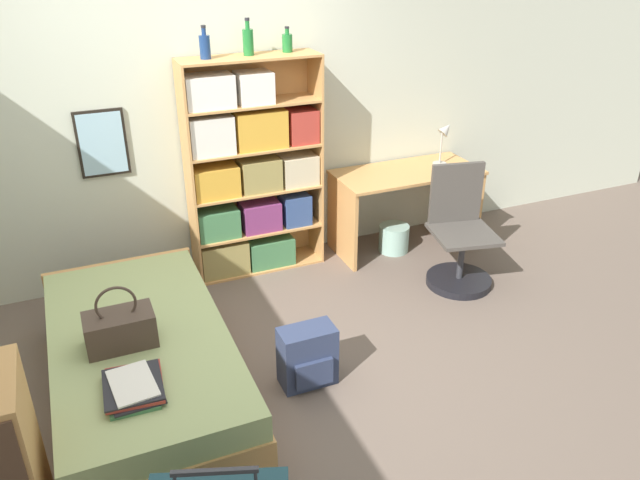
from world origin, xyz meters
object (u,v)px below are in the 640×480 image
(book_stack_on_bed, at_px, (134,388))
(backpack, at_px, (308,357))
(desk, at_px, (406,193))
(bed, at_px, (143,364))
(bookcase, at_px, (250,175))
(desk_lamp, at_px, (445,136))
(handbag, at_px, (120,328))
(waste_bin, at_px, (394,238))
(bottle_brown, at_px, (248,41))
(bottle_clear, at_px, (287,42))
(desk_chair, at_px, (459,248))
(bottle_green, at_px, (205,46))

(book_stack_on_bed, distance_m, backpack, 1.14)
(backpack, bearing_deg, desk, 43.52)
(bed, xyz_separation_m, bookcase, (1.11, 1.30, 0.60))
(book_stack_on_bed, height_order, bookcase, bookcase)
(desk_lamp, bearing_deg, desk, -175.16)
(backpack, bearing_deg, handbag, 170.34)
(book_stack_on_bed, distance_m, waste_bin, 2.97)
(backpack, bearing_deg, book_stack_on_bed, -165.68)
(bottle_brown, relative_size, desk, 0.21)
(desk, bearing_deg, handbag, -153.96)
(bottle_clear, bearing_deg, book_stack_on_bed, -129.64)
(book_stack_on_bed, bearing_deg, bed, 79.99)
(bottle_brown, bearing_deg, desk_chair, -32.63)
(bottle_brown, distance_m, waste_bin, 2.11)
(bed, height_order, desk_chair, desk_chair)
(bottle_green, xyz_separation_m, backpack, (0.13, -1.59, -1.65))
(book_stack_on_bed, relative_size, bottle_brown, 1.45)
(handbag, height_order, waste_bin, handbag)
(desk_lamp, height_order, waste_bin, desk_lamp)
(bottle_brown, relative_size, desk_lamp, 0.67)
(desk_chair, bearing_deg, backpack, -156.06)
(handbag, bearing_deg, waste_bin, 26.11)
(bottle_brown, height_order, desk_lamp, bottle_brown)
(bed, height_order, desk_lamp, desk_lamp)
(desk, xyz_separation_m, backpack, (-1.51, -1.44, -0.31))
(desk_lamp, height_order, desk_chair, desk_lamp)
(desk, xyz_separation_m, waste_bin, (-0.13, -0.06, -0.39))
(book_stack_on_bed, xyz_separation_m, desk_lamp, (2.95, 1.74, 0.47))
(handbag, bearing_deg, desk_lamp, 23.63)
(desk_lamp, bearing_deg, bed, -157.26)
(bottle_brown, xyz_separation_m, desk_chair, (1.40, -0.90, -1.56))
(bottle_green, relative_size, waste_bin, 0.87)
(bottle_clear, height_order, desk_lamp, bottle_clear)
(bookcase, distance_m, bottle_clear, 1.05)
(bookcase, relative_size, desk, 1.38)
(bottle_brown, height_order, desk_chair, bottle_brown)
(desk_chair, relative_size, waste_bin, 3.60)
(desk, height_order, backpack, desk)
(bottle_clear, xyz_separation_m, desk_chair, (1.09, -0.91, -1.53))
(bottle_green, relative_size, desk_chair, 0.24)
(handbag, xyz_separation_m, waste_bin, (2.44, 1.20, -0.46))
(desk_lamp, bearing_deg, desk_chair, -110.95)
(bed, relative_size, backpack, 4.90)
(bookcase, xyz_separation_m, desk_lamp, (1.74, -0.10, 0.14))
(desk, relative_size, waste_bin, 4.76)
(handbag, distance_m, desk_chair, 2.72)
(bottle_green, bearing_deg, waste_bin, -7.98)
(bookcase, xyz_separation_m, waste_bin, (1.24, -0.19, -0.72))
(desk_lamp, relative_size, desk_chair, 0.41)
(bottle_green, distance_m, bottle_brown, 0.32)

